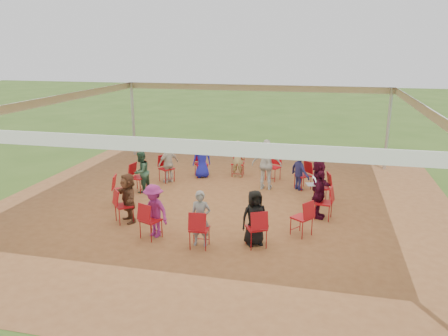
% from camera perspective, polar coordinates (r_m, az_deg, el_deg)
% --- Properties ---
extents(ground, '(80.00, 80.00, 0.00)m').
position_cam_1_polar(ground, '(12.72, -0.15, -4.71)').
color(ground, '#335119').
rests_on(ground, ground).
extents(dirt_patch, '(13.00, 13.00, 0.00)m').
position_cam_1_polar(dirt_patch, '(12.72, -0.15, -4.68)').
color(dirt_patch, brown).
rests_on(dirt_patch, ground).
extents(tent, '(10.33, 10.33, 3.00)m').
position_cam_1_polar(tent, '(12.10, -0.16, 5.89)').
color(tent, '#B2B2B7').
rests_on(tent, ground).
extents(chair_0, '(0.54, 0.52, 0.90)m').
position_cam_1_polar(chair_0, '(13.00, 12.69, -2.54)').
color(chair_0, '#A00C12').
rests_on(chair_0, ground).
extents(chair_1, '(0.61, 0.61, 0.90)m').
position_cam_1_polar(chair_1, '(14.10, 10.27, -0.99)').
color(chair_1, '#A00C12').
rests_on(chair_1, ground).
extents(chair_2, '(0.56, 0.57, 0.90)m').
position_cam_1_polar(chair_2, '(14.90, 6.43, 0.07)').
color(chair_2, '#A00C12').
rests_on(chair_2, ground).
extents(chair_3, '(0.44, 0.46, 0.90)m').
position_cam_1_polar(chair_3, '(15.30, 1.83, 0.58)').
color(chair_3, '#A00C12').
rests_on(chair_3, ground).
extents(chair_4, '(0.58, 0.59, 0.90)m').
position_cam_1_polar(chair_4, '(15.26, -2.99, 0.53)').
color(chair_4, '#A00C12').
rests_on(chair_4, ground).
extents(chair_5, '(0.60, 0.60, 0.90)m').
position_cam_1_polar(chair_5, '(14.78, -7.51, -0.09)').
color(chair_5, '#A00C12').
rests_on(chair_5, ground).
extents(chair_6, '(0.51, 0.49, 0.90)m').
position_cam_1_polar(chair_6, '(13.92, -11.14, -1.25)').
color(chair_6, '#A00C12').
rests_on(chair_6, ground).
extents(chair_7, '(0.54, 0.52, 0.90)m').
position_cam_1_polar(chair_7, '(12.79, -13.22, -2.89)').
color(chair_7, '#A00C12').
rests_on(chair_7, ground).
extents(chair_8, '(0.61, 0.61, 0.90)m').
position_cam_1_polar(chair_8, '(11.57, -12.93, -4.85)').
color(chair_8, '#A00C12').
rests_on(chair_8, ground).
extents(chair_9, '(0.56, 0.57, 0.90)m').
position_cam_1_polar(chair_9, '(10.52, -9.56, -6.76)').
color(chair_9, '#A00C12').
rests_on(chair_9, ground).
extents(chair_10, '(0.44, 0.46, 0.90)m').
position_cam_1_polar(chair_10, '(9.93, -3.23, -7.96)').
color(chair_10, '#A00C12').
rests_on(chair_10, ground).
extents(chair_11, '(0.58, 0.59, 0.90)m').
position_cam_1_polar(chair_11, '(9.99, 4.24, -7.83)').
color(chair_11, '#A00C12').
rests_on(chair_11, ground).
extents(chair_12, '(0.60, 0.60, 0.90)m').
position_cam_1_polar(chair_12, '(10.69, 10.11, -6.43)').
color(chair_12, '#A00C12').
rests_on(chair_12, ground).
extents(chair_13, '(0.51, 0.49, 0.90)m').
position_cam_1_polar(chair_13, '(11.79, 12.89, -4.46)').
color(chair_13, '#A00C12').
rests_on(chair_13, ground).
extents(person_seated_0, '(0.76, 1.28, 1.30)m').
position_cam_1_polar(person_seated_0, '(12.91, 12.23, -1.69)').
color(person_seated_0, '#39081B').
rests_on(person_seated_0, ground).
extents(person_seated_1, '(0.87, 0.90, 1.30)m').
position_cam_1_polar(person_seated_1, '(13.97, 9.93, -0.25)').
color(person_seated_1, '#1A1A44').
rests_on(person_seated_1, ground).
extents(person_seated_2, '(0.49, 0.33, 1.30)m').
position_cam_1_polar(person_seated_2, '(15.13, 1.76, 1.21)').
color(person_seated_2, tan).
rests_on(person_seated_2, ground).
extents(person_seated_3, '(0.73, 0.61, 1.30)m').
position_cam_1_polar(person_seated_3, '(15.09, -2.91, 1.16)').
color(person_seated_3, '#181CA2').
rests_on(person_seated_3, ground).
extents(person_seated_4, '(0.76, 0.84, 1.30)m').
position_cam_1_polar(person_seated_4, '(14.63, -7.27, 0.59)').
color(person_seated_4, beige).
rests_on(person_seated_4, ground).
extents(person_seated_5, '(0.47, 0.68, 1.30)m').
position_cam_1_polar(person_seated_5, '(13.79, -10.77, -0.49)').
color(person_seated_5, '#294C38').
rests_on(person_seated_5, ground).
extents(person_seated_6, '(1.13, 1.20, 1.30)m').
position_cam_1_polar(person_seated_6, '(11.53, -12.41, -3.80)').
color(person_seated_6, brown).
rests_on(person_seated_6, ground).
extents(person_seated_7, '(0.93, 0.71, 1.30)m').
position_cam_1_polar(person_seated_7, '(10.53, -9.14, -5.54)').
color(person_seated_7, '#85206A').
rests_on(person_seated_7, ground).
extents(person_seated_8, '(0.49, 0.33, 1.30)m').
position_cam_1_polar(person_seated_8, '(9.96, -3.08, -6.61)').
color(person_seated_8, slate).
rests_on(person_seated_8, ground).
extents(person_seated_9, '(0.73, 0.61, 1.30)m').
position_cam_1_polar(person_seated_9, '(10.02, 4.03, -6.49)').
color(person_seated_9, black).
rests_on(person_seated_9, ground).
extents(person_seated_10, '(0.52, 0.82, 1.30)m').
position_cam_1_polar(person_seated_10, '(11.74, 12.38, -3.45)').
color(person_seated_10, '#39081B').
rests_on(person_seated_10, ground).
extents(standing_person, '(0.95, 0.49, 1.61)m').
position_cam_1_polar(standing_person, '(13.84, 5.60, 0.44)').
color(standing_person, silver).
rests_on(standing_person, ground).
extents(cable_coil, '(0.37, 0.37, 0.03)m').
position_cam_1_polar(cable_coil, '(13.39, 4.21, -3.60)').
color(cable_coil, black).
rests_on(cable_coil, ground).
extents(laptop, '(0.36, 0.41, 0.24)m').
position_cam_1_polar(laptop, '(12.88, 11.55, -1.84)').
color(laptop, '#B7B7BC').
rests_on(laptop, ground).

